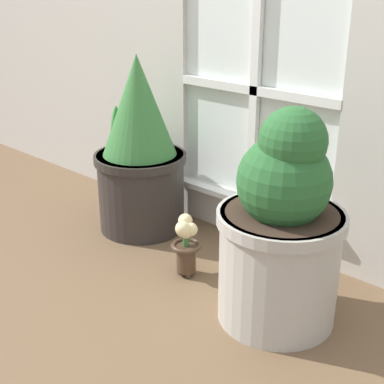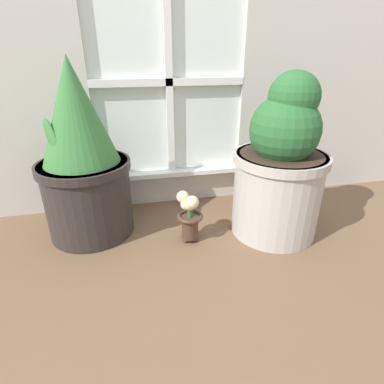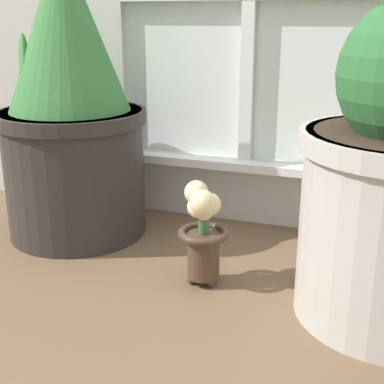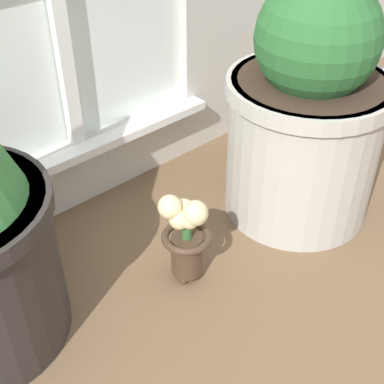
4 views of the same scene
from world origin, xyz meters
name	(u,v)px [view 2 (image 2 of 4)]	position (x,y,z in m)	size (l,w,h in m)	color
ground_plane	(195,264)	(0.00, 0.00, 0.00)	(10.00, 10.00, 0.00)	brown
potted_plant_left	(83,161)	(-0.42, 0.35, 0.35)	(0.40, 0.40, 0.78)	#2D2826
potted_plant_right	(280,168)	(0.42, 0.17, 0.32)	(0.41, 0.41, 0.72)	#B7B2A8
flower_vase	(189,214)	(0.01, 0.17, 0.14)	(0.12, 0.12, 0.24)	#473323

